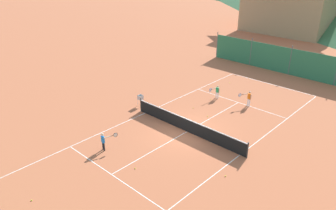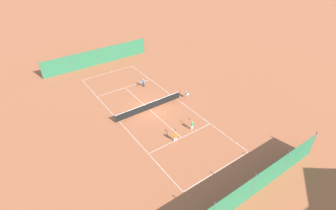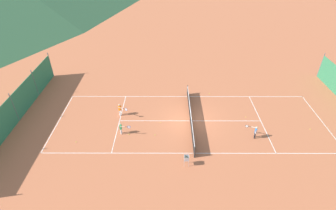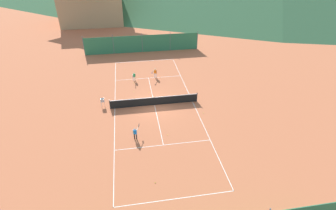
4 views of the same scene
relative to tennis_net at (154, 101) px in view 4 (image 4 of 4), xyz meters
name	(u,v)px [view 4 (image 4 of 4)]	position (x,y,z in m)	size (l,w,h in m)	color
ground_plane	(155,105)	(0.00, 0.00, -0.50)	(600.00, 600.00, 0.00)	#B7603D
court_line_markings	(155,105)	(0.00, 0.00, -0.50)	(8.25, 23.85, 0.01)	white
tennis_net	(154,101)	(0.00, 0.00, 0.00)	(9.18, 0.08, 1.06)	#2D2D2D
windscreen_fence_far	(142,44)	(0.00, 15.50, 0.81)	(17.28, 0.08, 2.90)	#2D754C
player_far_service	(134,76)	(-1.79, 5.90, 0.15)	(0.41, 0.94, 1.11)	white
player_near_baseline	(135,132)	(-2.25, -5.15, 0.18)	(0.62, 0.92, 1.16)	black
player_near_service	(155,72)	(0.86, 6.40, 0.21)	(0.73, 0.91, 1.21)	white
tennis_ball_far_corner	(203,113)	(4.63, -2.33, -0.47)	(0.07, 0.07, 0.07)	#CCE033
tennis_ball_by_net_right	(149,92)	(-0.32, 2.69, -0.47)	(0.07, 0.07, 0.07)	#CCE033
tennis_ball_near_corner	(168,135)	(0.55, -5.17, -0.47)	(0.07, 0.07, 0.07)	#CCE033
tennis_ball_by_net_left	(134,92)	(-1.98, 3.10, -0.47)	(0.07, 0.07, 0.07)	#CCE033
tennis_ball_alley_right	(155,183)	(-1.18, -10.34, -0.47)	(0.07, 0.07, 0.07)	#CCE033
tennis_ball_service_box	(125,69)	(-2.86, 9.51, -0.47)	(0.07, 0.07, 0.07)	#CCE033
tennis_ball_mid_court	(134,83)	(-1.90, 5.30, -0.47)	(0.07, 0.07, 0.07)	#CCE033
ball_hopper	(102,101)	(-5.31, 0.66, 0.15)	(0.36, 0.36, 0.89)	#B7B7BC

